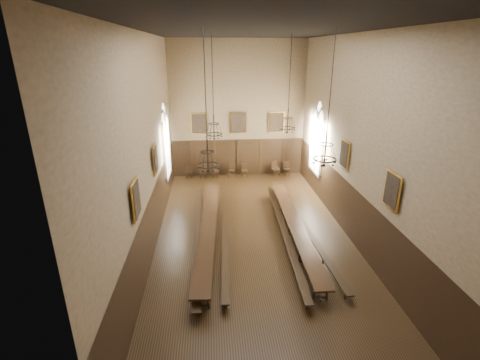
{
  "coord_description": "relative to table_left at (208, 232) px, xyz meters",
  "views": [
    {
      "loc": [
        -1.88,
        -14.19,
        8.31
      ],
      "look_at": [
        -0.51,
        1.5,
        2.38
      ],
      "focal_mm": 26.0,
      "sensor_mm": 36.0,
      "label": 1
    }
  ],
  "objects": [
    {
      "name": "floor",
      "position": [
        2.11,
        -0.04,
        -0.41
      ],
      "size": [
        9.0,
        18.0,
        0.02
      ],
      "primitive_type": "cube",
      "color": "black",
      "rests_on": "ground"
    },
    {
      "name": "ceiling",
      "position": [
        2.11,
        -0.04,
        8.61
      ],
      "size": [
        9.0,
        18.0,
        0.02
      ],
      "primitive_type": "cube",
      "color": "black",
      "rests_on": "ground"
    },
    {
      "name": "wall_back",
      "position": [
        2.11,
        8.97,
        4.1
      ],
      "size": [
        9.0,
        0.02,
        9.0
      ],
      "primitive_type": "cube",
      "color": "#837150",
      "rests_on": "ground"
    },
    {
      "name": "wall_front",
      "position": [
        2.11,
        -9.05,
        4.1
      ],
      "size": [
        9.0,
        0.02,
        9.0
      ],
      "primitive_type": "cube",
      "color": "#837150",
      "rests_on": "ground"
    },
    {
      "name": "wall_left",
      "position": [
        -2.4,
        -0.04,
        4.1
      ],
      "size": [
        0.02,
        18.0,
        9.0
      ],
      "primitive_type": "cube",
      "color": "#837150",
      "rests_on": "ground"
    },
    {
      "name": "wall_right",
      "position": [
        6.62,
        -0.04,
        4.1
      ],
      "size": [
        0.02,
        18.0,
        9.0
      ],
      "primitive_type": "cube",
      "color": "#837150",
      "rests_on": "ground"
    },
    {
      "name": "wainscot_panelling",
      "position": [
        2.11,
        -0.04,
        0.85
      ],
      "size": [
        9.0,
        18.0,
        2.5
      ],
      "primitive_type": null,
      "color": "black",
      "rests_on": "floor"
    },
    {
      "name": "table_left",
      "position": [
        0.0,
        0.0,
        0.0
      ],
      "size": [
        1.28,
        10.18,
        0.79
      ],
      "rotation": [
        0.0,
        0.0,
        -0.06
      ],
      "color": "black",
      "rests_on": "floor"
    },
    {
      "name": "table_right",
      "position": [
        4.02,
        -0.03,
        -0.01
      ],
      "size": [
        0.96,
        9.98,
        0.78
      ],
      "rotation": [
        0.0,
        0.0,
        -0.03
      ],
      "color": "black",
      "rests_on": "floor"
    },
    {
      "name": "bench_left_outer",
      "position": [
        -0.51,
        -0.1,
        -0.1
      ],
      "size": [
        0.57,
        10.44,
        0.47
      ],
      "rotation": [
        0.0,
        0.0,
        0.02
      ],
      "color": "black",
      "rests_on": "floor"
    },
    {
      "name": "bench_left_inner",
      "position": [
        0.76,
        -0.22,
        -0.12
      ],
      "size": [
        0.68,
        9.48,
        0.43
      ],
      "rotation": [
        0.0,
        0.0,
        -0.04
      ],
      "color": "black",
      "rests_on": "floor"
    },
    {
      "name": "bench_right_inner",
      "position": [
        3.52,
        -0.11,
        -0.1
      ],
      "size": [
        0.75,
        10.33,
        0.46
      ],
      "rotation": [
        0.0,
        0.0,
        -0.04
      ],
      "color": "black",
      "rests_on": "floor"
    },
    {
      "name": "bench_right_outer",
      "position": [
        4.61,
        -0.12,
        -0.12
      ],
      "size": [
        0.74,
        9.58,
        0.43
      ],
      "rotation": [
        0.0,
        0.0,
        0.05
      ],
      "color": "black",
      "rests_on": "floor"
    },
    {
      "name": "chair_0",
      "position": [
        -1.32,
        8.43,
        -0.13
      ],
      "size": [
        0.41,
        0.41,
        0.87
      ],
      "rotation": [
        0.0,
        0.0,
        -0.08
      ],
      "color": "black",
      "rests_on": "floor"
    },
    {
      "name": "chair_1",
      "position": [
        -0.33,
        8.46,
        -0.1
      ],
      "size": [
        0.51,
        0.51,
        1.0
      ],
      "rotation": [
        0.0,
        0.0,
        -0.18
      ],
      "color": "black",
      "rests_on": "floor"
    },
    {
      "name": "chair_2",
      "position": [
        0.51,
        8.47,
        -0.11
      ],
      "size": [
        0.51,
        0.51,
        0.94
      ],
      "rotation": [
        0.0,
        0.0,
        -0.27
      ],
      "color": "black",
      "rests_on": "floor"
    },
    {
      "name": "chair_3",
      "position": [
        1.64,
        8.48,
        -0.1
      ],
      "size": [
        0.54,
        0.54,
        0.99
      ],
      "rotation": [
        0.0,
        0.0,
        -0.28
      ],
      "color": "black",
      "rests_on": "floor"
    },
    {
      "name": "chair_4",
      "position": [
        2.53,
        8.49,
        -0.12
      ],
      "size": [
        0.4,
        0.4,
        0.91
      ],
      "rotation": [
        0.0,
        0.0,
        0.0
      ],
      "color": "black",
      "rests_on": "floor"
    },
    {
      "name": "chair_6",
      "position": [
        4.68,
        8.44,
        -0.09
      ],
      "size": [
        0.57,
        0.57,
        1.02
      ],
      "rotation": [
        0.0,
        0.0,
        0.31
      ],
      "color": "black",
      "rests_on": "floor"
    },
    {
      "name": "chair_7",
      "position": [
        5.51,
        8.5,
        -0.11
      ],
      "size": [
        0.47,
        0.47,
        0.95
      ],
      "rotation": [
        0.0,
        0.0,
        0.15
      ],
      "color": "black",
      "rests_on": "floor"
    },
    {
      "name": "chandelier_back_left",
      "position": [
        0.41,
        2.57,
        4.34
      ],
      "size": [
        0.81,
        0.81,
        4.74
      ],
      "color": "black",
      "rests_on": "ceiling"
    },
    {
      "name": "chandelier_back_right",
      "position": [
        4.03,
        2.43,
        4.6
      ],
      "size": [
        0.79,
        0.79,
        4.46
      ],
      "color": "black",
      "rests_on": "ceiling"
    },
    {
      "name": "chandelier_front_left",
      "position": [
        0.1,
        -2.22,
        4.34
      ],
      "size": [
        0.77,
        0.77,
        4.75
      ],
      "color": "black",
      "rests_on": "ceiling"
    },
    {
      "name": "chandelier_front_right",
      "position": [
        4.42,
        -2.25,
        4.41
      ],
      "size": [
        0.87,
        0.87,
        4.65
      ],
      "color": "black",
      "rests_on": "ceiling"
    },
    {
      "name": "portrait_back_0",
      "position": [
        -0.49,
        8.84,
        3.3
      ],
      "size": [
        1.1,
        0.12,
        1.4
      ],
      "color": "gold",
      "rests_on": "wall_back"
    },
    {
      "name": "portrait_back_1",
      "position": [
        2.11,
        8.84,
        3.3
      ],
      "size": [
        1.1,
        0.12,
        1.4
      ],
      "color": "gold",
      "rests_on": "wall_back"
    },
    {
      "name": "portrait_back_2",
      "position": [
        4.71,
        8.84,
        3.3
      ],
      "size": [
        1.1,
        0.12,
        1.4
      ],
      "color": "gold",
      "rests_on": "wall_back"
    },
    {
      "name": "portrait_left_0",
      "position": [
        -2.27,
        0.96,
        3.3
      ],
      "size": [
        0.12,
        1.0,
        1.3
      ],
      "color": "gold",
      "rests_on": "wall_left"
    },
    {
      "name": "portrait_left_1",
      "position": [
        -2.27,
        -3.54,
        3.3
      ],
      "size": [
        0.12,
        1.0,
        1.3
      ],
      "color": "gold",
      "rests_on": "wall_left"
    },
    {
      "name": "portrait_right_0",
      "position": [
        6.49,
        0.96,
        3.3
      ],
      "size": [
        0.12,
        1.0,
        1.3
      ],
      "color": "gold",
      "rests_on": "wall_right"
    },
    {
      "name": "portrait_right_1",
      "position": [
        6.49,
        -3.54,
        3.3
      ],
      "size": [
        0.12,
        1.0,
        1.3
      ],
      "color": "gold",
      "rests_on": "wall_right"
    },
    {
      "name": "window_right",
      "position": [
        6.54,
        5.46,
        3.0
      ],
      "size": [
        0.2,
        2.2,
        4.6
      ],
      "primitive_type": null,
      "color": "white",
      "rests_on": "wall_right"
    },
    {
      "name": "window_left",
      "position": [
        -2.32,
        5.46,
        3.0
      ],
      "size": [
        0.2,
        2.2,
        4.6
      ],
      "primitive_type": null,
      "color": "white",
      "rests_on": "wall_left"
    }
  ]
}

